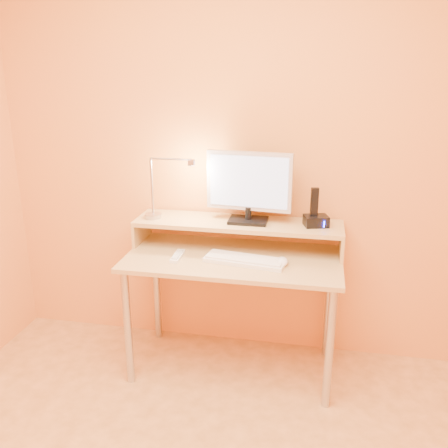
% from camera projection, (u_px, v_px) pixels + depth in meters
% --- Properties ---
extents(wall_back, '(3.00, 0.04, 2.50)m').
position_uv_depth(wall_back, '(243.00, 153.00, 2.85)').
color(wall_back, orange).
rests_on(wall_back, floor).
extents(desk_leg_fl, '(0.04, 0.04, 0.69)m').
position_uv_depth(desk_leg_fl, '(128.00, 328.00, 2.71)').
color(desk_leg_fl, '#B1B1BB').
rests_on(desk_leg_fl, floor).
extents(desk_leg_fr, '(0.04, 0.04, 0.69)m').
position_uv_depth(desk_leg_fr, '(329.00, 349.00, 2.50)').
color(desk_leg_fr, '#B1B1BB').
rests_on(desk_leg_fr, floor).
extents(desk_leg_bl, '(0.04, 0.04, 0.69)m').
position_uv_depth(desk_leg_bl, '(157.00, 289.00, 3.17)').
color(desk_leg_bl, '#B1B1BB').
rests_on(desk_leg_bl, floor).
extents(desk_leg_br, '(0.04, 0.04, 0.69)m').
position_uv_depth(desk_leg_br, '(329.00, 305.00, 2.97)').
color(desk_leg_br, '#B1B1BB').
rests_on(desk_leg_br, floor).
extents(desk_lower, '(1.20, 0.60, 0.02)m').
position_uv_depth(desk_lower, '(233.00, 259.00, 2.72)').
color(desk_lower, tan).
rests_on(desk_lower, floor).
extents(shelf_riser_left, '(0.02, 0.30, 0.14)m').
position_uv_depth(shelf_riser_left, '(142.00, 230.00, 2.95)').
color(shelf_riser_left, tan).
rests_on(shelf_riser_left, desk_lower).
extents(shelf_riser_right, '(0.02, 0.30, 0.14)m').
position_uv_depth(shelf_riser_right, '(341.00, 243.00, 2.73)').
color(shelf_riser_right, tan).
rests_on(shelf_riser_right, desk_lower).
extents(desk_shelf, '(1.20, 0.30, 0.02)m').
position_uv_depth(desk_shelf, '(238.00, 223.00, 2.81)').
color(desk_shelf, tan).
rests_on(desk_shelf, desk_lower).
extents(monitor_foot, '(0.22, 0.16, 0.02)m').
position_uv_depth(monitor_foot, '(248.00, 220.00, 2.80)').
color(monitor_foot, black).
rests_on(monitor_foot, desk_shelf).
extents(monitor_neck, '(0.04, 0.04, 0.07)m').
position_uv_depth(monitor_neck, '(248.00, 213.00, 2.78)').
color(monitor_neck, black).
rests_on(monitor_neck, monitor_foot).
extents(monitor_panel, '(0.49, 0.08, 0.33)m').
position_uv_depth(monitor_panel, '(249.00, 181.00, 2.74)').
color(monitor_panel, silver).
rests_on(monitor_panel, monitor_neck).
extents(monitor_back, '(0.44, 0.05, 0.28)m').
position_uv_depth(monitor_back, '(250.00, 180.00, 2.76)').
color(monitor_back, black).
rests_on(monitor_back, monitor_panel).
extents(monitor_screen, '(0.44, 0.04, 0.29)m').
position_uv_depth(monitor_screen, '(249.00, 182.00, 2.72)').
color(monitor_screen, '#A1B7E8').
rests_on(monitor_screen, monitor_panel).
extents(lamp_base, '(0.10, 0.10, 0.02)m').
position_uv_depth(lamp_base, '(153.00, 216.00, 2.87)').
color(lamp_base, '#B1B1BB').
rests_on(lamp_base, desk_shelf).
extents(lamp_post, '(0.01, 0.01, 0.33)m').
position_uv_depth(lamp_post, '(152.00, 187.00, 2.82)').
color(lamp_post, '#B1B1BB').
rests_on(lamp_post, lamp_base).
extents(lamp_arm, '(0.24, 0.01, 0.01)m').
position_uv_depth(lamp_arm, '(171.00, 159.00, 2.74)').
color(lamp_arm, '#B1B1BB').
rests_on(lamp_arm, lamp_post).
extents(lamp_head, '(0.04, 0.04, 0.03)m').
position_uv_depth(lamp_head, '(191.00, 163.00, 2.73)').
color(lamp_head, '#B1B1BB').
rests_on(lamp_head, lamp_arm).
extents(lamp_bulb, '(0.03, 0.03, 0.00)m').
position_uv_depth(lamp_bulb, '(191.00, 165.00, 2.73)').
color(lamp_bulb, '#FFEAC6').
rests_on(lamp_bulb, lamp_head).
extents(phone_dock, '(0.15, 0.13, 0.06)m').
position_uv_depth(phone_dock, '(316.00, 221.00, 2.72)').
color(phone_dock, black).
rests_on(phone_dock, desk_shelf).
extents(phone_handset, '(0.05, 0.04, 0.16)m').
position_uv_depth(phone_handset, '(314.00, 202.00, 2.69)').
color(phone_handset, black).
rests_on(phone_handset, phone_dock).
extents(phone_led, '(0.01, 0.00, 0.04)m').
position_uv_depth(phone_led, '(324.00, 224.00, 2.66)').
color(phone_led, '#3A3DFF').
rests_on(phone_led, phone_dock).
extents(keyboard, '(0.45, 0.20, 0.02)m').
position_uv_depth(keyboard, '(245.00, 261.00, 2.63)').
color(keyboard, white).
rests_on(keyboard, desk_lower).
extents(mouse, '(0.07, 0.11, 0.04)m').
position_uv_depth(mouse, '(282.00, 262.00, 2.60)').
color(mouse, white).
rests_on(mouse, desk_lower).
extents(remote_control, '(0.05, 0.17, 0.02)m').
position_uv_depth(remote_control, '(178.00, 256.00, 2.70)').
color(remote_control, white).
rests_on(remote_control, desk_lower).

